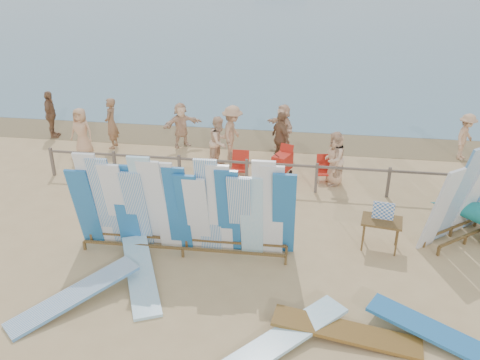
% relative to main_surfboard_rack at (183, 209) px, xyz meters
% --- Properties ---
extents(ground, '(160.00, 160.00, 0.00)m').
position_rel_main_surfboard_rack_xyz_m(ground, '(0.95, 0.59, -1.14)').
color(ground, tan).
rests_on(ground, ground).
extents(wet_sand_strip, '(40.00, 2.60, 0.01)m').
position_rel_main_surfboard_rack_xyz_m(wet_sand_strip, '(0.95, 7.79, -1.14)').
color(wet_sand_strip, olive).
rests_on(wet_sand_strip, ground).
extents(fence, '(12.08, 0.08, 0.90)m').
position_rel_main_surfboard_rack_xyz_m(fence, '(0.95, 3.59, -0.51)').
color(fence, '#65574C').
rests_on(fence, ground).
extents(main_surfboard_rack, '(5.06, 0.83, 2.53)m').
position_rel_main_surfboard_rack_xyz_m(main_surfboard_rack, '(0.00, 0.00, 0.00)').
color(main_surfboard_rack, brown).
rests_on(main_surfboard_rack, ground).
extents(side_surfboard_rack, '(2.17, 1.95, 2.58)m').
position_rel_main_surfboard_rack_xyz_m(side_surfboard_rack, '(6.40, 1.49, 0.03)').
color(side_surfboard_rack, brown).
rests_on(side_surfboard_rack, ground).
extents(vendor_table, '(0.99, 0.77, 1.21)m').
position_rel_main_surfboard_rack_xyz_m(vendor_table, '(4.47, 0.85, -0.74)').
color(vendor_table, brown).
rests_on(vendor_table, ground).
extents(flat_board_a, '(1.63, 2.69, 0.28)m').
position_rel_main_surfboard_rack_xyz_m(flat_board_a, '(-0.69, -1.15, -1.14)').
color(flat_board_a, '#8FCAE5').
rests_on(flat_board_a, ground).
extents(flat_board_c, '(2.75, 0.89, 0.25)m').
position_rel_main_surfboard_rack_xyz_m(flat_board_c, '(3.58, -2.30, -1.14)').
color(flat_board_c, brown).
rests_on(flat_board_c, ground).
extents(flat_board_b, '(2.29, 2.32, 0.26)m').
position_rel_main_surfboard_rack_xyz_m(flat_board_b, '(2.49, -2.60, -1.14)').
color(flat_board_b, '#8FCAE5').
rests_on(flat_board_b, ground).
extents(flat_board_d, '(2.65, 1.75, 0.31)m').
position_rel_main_surfboard_rack_xyz_m(flat_board_d, '(5.27, -2.17, -1.14)').
color(flat_board_d, '#226AAE').
rests_on(flat_board_d, ground).
extents(flat_board_e, '(2.16, 2.42, 0.41)m').
position_rel_main_surfboard_rack_xyz_m(flat_board_e, '(-1.72, -2.13, -1.14)').
color(flat_board_e, white).
rests_on(flat_board_e, ground).
extents(beach_chair_left, '(0.51, 0.53, 0.81)m').
position_rel_main_surfboard_rack_xyz_m(beach_chair_left, '(0.64, 4.29, -0.90)').
color(beach_chair_left, red).
rests_on(beach_chair_left, ground).
extents(beach_chair_right, '(0.55, 0.56, 0.78)m').
position_rel_main_surfboard_rack_xyz_m(beach_chair_right, '(3.21, 4.42, -0.91)').
color(beach_chair_right, red).
rests_on(beach_chair_right, ground).
extents(stroller, '(0.73, 0.85, 0.99)m').
position_rel_main_surfboard_rack_xyz_m(stroller, '(1.92, 4.47, -0.74)').
color(stroller, red).
rests_on(stroller, ground).
extents(beachgoer_3, '(0.58, 1.23, 1.84)m').
position_rel_main_surfboard_rack_xyz_m(beachgoer_3, '(0.21, 5.61, -0.22)').
color(beachgoer_3, tan).
rests_on(beachgoer_3, ground).
extents(beachgoer_8, '(0.63, 0.88, 1.64)m').
position_rel_main_surfboard_rack_xyz_m(beachgoer_8, '(3.43, 4.19, -0.32)').
color(beachgoer_8, beige).
rests_on(beachgoer_8, ground).
extents(beachgoer_2, '(0.67, 0.89, 1.65)m').
position_rel_main_surfboard_rack_xyz_m(beachgoer_2, '(-0.12, 5.05, -0.31)').
color(beachgoer_2, beige).
rests_on(beachgoer_2, ground).
extents(beachgoer_11, '(1.42, 1.29, 1.57)m').
position_rel_main_surfboard_rack_xyz_m(beachgoer_11, '(-1.75, 6.57, -0.35)').
color(beachgoer_11, beige).
rests_on(beachgoer_11, ground).
extents(beachgoer_1, '(0.39, 0.66, 1.76)m').
position_rel_main_surfboard_rack_xyz_m(beachgoer_1, '(-4.10, 6.11, -0.26)').
color(beachgoer_1, '#8C6042').
rests_on(beachgoer_1, ground).
extents(beachgoer_6, '(0.47, 0.80, 1.54)m').
position_rel_main_surfboard_rack_xyz_m(beachgoer_6, '(3.48, 4.28, -0.37)').
color(beachgoer_6, tan).
rests_on(beachgoer_6, ground).
extents(beachgoer_5, '(1.24, 1.51, 1.61)m').
position_rel_main_surfboard_rack_xyz_m(beachgoer_5, '(1.76, 6.77, -0.33)').
color(beachgoer_5, beige).
rests_on(beachgoer_5, ground).
extents(beachgoer_9, '(0.90, 1.07, 1.55)m').
position_rel_main_surfboard_rack_xyz_m(beachgoer_9, '(7.72, 6.80, -0.36)').
color(beachgoer_9, tan).
rests_on(beachgoer_9, ground).
extents(beachgoer_0, '(0.83, 0.48, 1.62)m').
position_rel_main_surfboard_rack_xyz_m(beachgoer_0, '(-4.84, 5.34, -0.33)').
color(beachgoer_0, tan).
rests_on(beachgoer_0, ground).
extents(beachgoer_4, '(0.92, 1.10, 1.75)m').
position_rel_main_surfboard_rack_xyz_m(beachgoer_4, '(1.78, 5.49, -0.26)').
color(beachgoer_4, '#8C6042').
rests_on(beachgoer_4, ground).
extents(beachgoer_extra_1, '(0.66, 1.08, 1.72)m').
position_rel_main_surfboard_rack_xyz_m(beachgoer_extra_1, '(-6.66, 6.77, -0.28)').
color(beachgoer_extra_1, '#8C6042').
rests_on(beachgoer_extra_1, ground).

